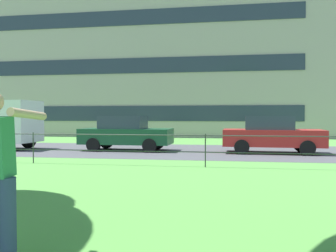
{
  "coord_description": "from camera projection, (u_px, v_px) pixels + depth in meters",
  "views": [
    {
      "loc": [
        3.44,
        1.57,
        1.52
      ],
      "look_at": [
        2.28,
        8.63,
        1.33
      ],
      "focal_mm": 38.66,
      "sensor_mm": 36.0,
      "label": 1
    }
  ],
  "objects": [
    {
      "name": "street_strip",
      "position": [
        150.0,
        150.0,
        16.25
      ],
      "size": [
        80.0,
        6.91,
        0.01
      ],
      "primitive_type": "cube",
      "color": "#4C4C51",
      "rests_on": "ground"
    },
    {
      "name": "park_fence",
      "position": [
        116.0,
        143.0,
        11.29
      ],
      "size": [
        39.12,
        0.04,
        1.0
      ],
      "color": "#333833",
      "rests_on": "ground"
    },
    {
      "name": "car_dark_green_left",
      "position": [
        126.0,
        133.0,
        16.11
      ],
      "size": [
        4.03,
        1.87,
        1.54
      ],
      "color": "#194C2D",
      "rests_on": "ground"
    },
    {
      "name": "car_red_far_left",
      "position": [
        271.0,
        134.0,
        14.94
      ],
      "size": [
        4.06,
        1.93,
        1.54
      ],
      "color": "red",
      "rests_on": "ground"
    },
    {
      "name": "apartment_building_background",
      "position": [
        125.0,
        55.0,
        33.14
      ],
      "size": [
        34.67,
        13.59,
        14.26
      ],
      "color": "#ADA393",
      "rests_on": "ground"
    }
  ]
}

